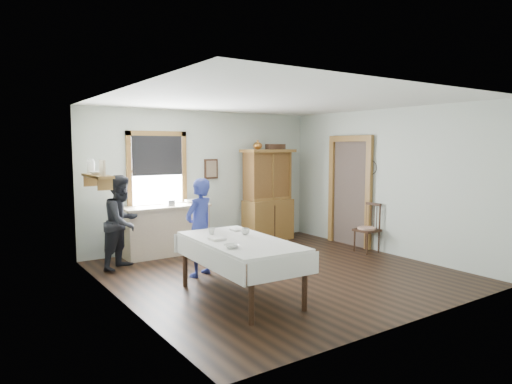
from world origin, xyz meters
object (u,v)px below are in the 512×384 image
woman_blue (199,231)px  wicker_basket (250,238)px  china_hutch (268,195)px  work_counter (166,230)px  spindle_chair (367,228)px  dining_table (240,269)px  pail (245,241)px  figure_dark (122,225)px

woman_blue → wicker_basket: bearing=-165.7°
china_hutch → wicker_basket: 1.01m
woman_blue → work_counter: bearing=-118.1°
china_hutch → woman_blue: (-2.47, -1.62, -0.27)m
spindle_chair → woman_blue: 3.38m
china_hutch → dining_table: 3.84m
pail → wicker_basket: 0.51m
work_counter → wicker_basket: size_ratio=4.26×
china_hutch → dining_table: (-2.51, -2.85, -0.58)m
work_counter → china_hutch: 2.40m
woman_blue → china_hutch: bearing=-170.3°
china_hutch → woman_blue: bearing=-149.3°
work_counter → figure_dark: bearing=-152.9°
dining_table → woman_blue: 1.27m
spindle_chair → woman_blue: size_ratio=0.67×
pail → spindle_chair: bearing=-40.8°
work_counter → spindle_chair: bearing=-31.5°
wicker_basket → china_hutch: bearing=11.4°
work_counter → pail: 1.55m
dining_table → wicker_basket: size_ratio=5.20×
work_counter → wicker_basket: 1.86m
china_hutch → pail: china_hutch is taller
china_hutch → work_counter: bearing=177.8°
wicker_basket → dining_table: bearing=-125.9°
china_hutch → pail: 1.28m
dining_table → figure_dark: size_ratio=1.37×
dining_table → spindle_chair: bearing=14.3°
china_hutch → wicker_basket: china_hutch is taller
woman_blue → pail: bearing=-167.3°
dining_table → woman_blue: size_ratio=1.39×
wicker_basket → woman_blue: woman_blue is taller
spindle_chair → pail: size_ratio=2.92×
pail → china_hutch: bearing=27.2°
china_hutch → woman_blue: 2.97m
pail → wicker_basket: (0.36, 0.35, -0.05)m
figure_dark → woman_blue: bearing=-90.0°
china_hutch → pail: (-0.89, -0.45, -0.81)m
spindle_chair → pail: spindle_chair is taller
dining_table → figure_dark: 2.49m
spindle_chair → figure_dark: figure_dark is taller
china_hutch → spindle_chair: size_ratio=2.07×
work_counter → pail: bearing=-17.0°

